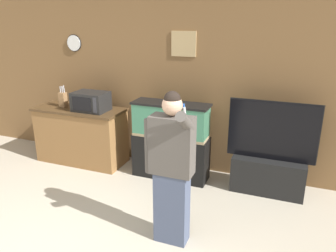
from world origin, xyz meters
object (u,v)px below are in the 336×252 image
object	(u,v)px
microwave	(91,101)
tv_on_stand	(269,166)
knife_block	(63,99)
counter_island	(81,135)
aquarium_on_stand	(171,141)
person_standing	(171,168)

from	to	relation	value
microwave	tv_on_stand	world-z (taller)	tv_on_stand
microwave	knife_block	bearing A→B (deg)	175.69
counter_island	microwave	world-z (taller)	microwave
aquarium_on_stand	person_standing	distance (m)	1.51
counter_island	person_standing	bearing A→B (deg)	-33.52
microwave	knife_block	world-z (taller)	knife_block
knife_block	tv_on_stand	xyz separation A→B (m)	(3.27, 0.07, -0.66)
counter_island	aquarium_on_stand	distance (m)	1.58
aquarium_on_stand	person_standing	world-z (taller)	person_standing
microwave	tv_on_stand	distance (m)	2.80
counter_island	knife_block	xyz separation A→B (m)	(-0.30, -0.00, 0.58)
microwave	person_standing	world-z (taller)	person_standing
microwave	aquarium_on_stand	world-z (taller)	microwave
person_standing	knife_block	bearing A→B (deg)	149.88
counter_island	tv_on_stand	xyz separation A→B (m)	(2.97, 0.07, -0.08)
counter_island	microwave	size ratio (longest dim) A/B	2.81
microwave	knife_block	xyz separation A→B (m)	(-0.56, 0.04, -0.02)
counter_island	tv_on_stand	bearing A→B (deg)	1.26
aquarium_on_stand	microwave	bearing A→B (deg)	-178.42
aquarium_on_stand	person_standing	size ratio (longest dim) A/B	0.70
person_standing	aquarium_on_stand	bearing A→B (deg)	110.79
aquarium_on_stand	knife_block	bearing A→B (deg)	179.81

